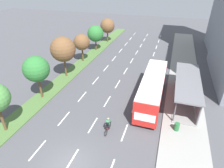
{
  "coord_description": "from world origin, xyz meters",
  "views": [
    {
      "loc": [
        6.71,
        -8.95,
        13.88
      ],
      "look_at": [
        -0.15,
        12.11,
        1.2
      ],
      "focal_mm": 30.44,
      "sensor_mm": 36.0,
      "label": 1
    }
  ],
  "objects_px": {
    "median_tree_fourth": "(82,42)",
    "median_tree_farthest": "(107,26)",
    "median_tree_second": "(36,69)",
    "median_tree_third": "(63,49)",
    "bus_shelter": "(189,88)",
    "bus": "(153,87)",
    "median_tree_fifth": "(95,34)",
    "trash_bin": "(177,127)",
    "cyclist": "(108,126)"
  },
  "relations": [
    {
      "from": "cyclist",
      "to": "median_tree_third",
      "type": "xyz_separation_m",
      "value": [
        -10.25,
        9.54,
        3.67
      ]
    },
    {
      "from": "median_tree_fifth",
      "to": "bus",
      "type": "bearing_deg",
      "value": -47.92
    },
    {
      "from": "cyclist",
      "to": "median_tree_fourth",
      "type": "height_order",
      "value": "median_tree_fourth"
    },
    {
      "from": "median_tree_fourth",
      "to": "median_tree_farthest",
      "type": "height_order",
      "value": "median_tree_farthest"
    },
    {
      "from": "median_tree_second",
      "to": "median_tree_third",
      "type": "xyz_separation_m",
      "value": [
        -0.05,
        6.31,
        0.35
      ]
    },
    {
      "from": "bus_shelter",
      "to": "median_tree_fourth",
      "type": "relative_size",
      "value": 2.08
    },
    {
      "from": "median_tree_third",
      "to": "trash_bin",
      "type": "height_order",
      "value": "median_tree_third"
    },
    {
      "from": "bus_shelter",
      "to": "median_tree_fourth",
      "type": "height_order",
      "value": "median_tree_fourth"
    },
    {
      "from": "median_tree_third",
      "to": "median_tree_second",
      "type": "bearing_deg",
      "value": -89.54
    },
    {
      "from": "cyclist",
      "to": "bus_shelter",
      "type": "bearing_deg",
      "value": 47.02
    },
    {
      "from": "median_tree_third",
      "to": "median_tree_fifth",
      "type": "height_order",
      "value": "median_tree_third"
    },
    {
      "from": "median_tree_second",
      "to": "trash_bin",
      "type": "height_order",
      "value": "median_tree_second"
    },
    {
      "from": "bus_shelter",
      "to": "cyclist",
      "type": "distance_m",
      "value": 11.31
    },
    {
      "from": "bus",
      "to": "median_tree_second",
      "type": "xyz_separation_m",
      "value": [
        -13.6,
        -3.72,
        2.05
      ]
    },
    {
      "from": "median_tree_third",
      "to": "median_tree_fourth",
      "type": "bearing_deg",
      "value": 91.16
    },
    {
      "from": "bus",
      "to": "trash_bin",
      "type": "bearing_deg",
      "value": -55.73
    },
    {
      "from": "median_tree_farthest",
      "to": "median_tree_fifth",
      "type": "bearing_deg",
      "value": -93.61
    },
    {
      "from": "cyclist",
      "to": "median_tree_fourth",
      "type": "distance_m",
      "value": 19.16
    },
    {
      "from": "median_tree_fifth",
      "to": "median_tree_farthest",
      "type": "xyz_separation_m",
      "value": [
        0.4,
        6.31,
        0.24
      ]
    },
    {
      "from": "bus_shelter",
      "to": "median_tree_farthest",
      "type": "distance_m",
      "value": 26.91
    },
    {
      "from": "cyclist",
      "to": "median_tree_farthest",
      "type": "bearing_deg",
      "value": 109.26
    },
    {
      "from": "median_tree_second",
      "to": "trash_bin",
      "type": "relative_size",
      "value": 6.59
    },
    {
      "from": "median_tree_second",
      "to": "median_tree_fourth",
      "type": "xyz_separation_m",
      "value": [
        -0.18,
        12.63,
        -0.47
      ]
    },
    {
      "from": "median_tree_second",
      "to": "median_tree_fourth",
      "type": "distance_m",
      "value": 12.64
    },
    {
      "from": "bus",
      "to": "median_tree_farthest",
      "type": "bearing_deg",
      "value": 121.79
    },
    {
      "from": "bus",
      "to": "cyclist",
      "type": "height_order",
      "value": "bus"
    },
    {
      "from": "median_tree_fourth",
      "to": "trash_bin",
      "type": "relative_size",
      "value": 5.84
    },
    {
      "from": "bus",
      "to": "median_tree_fifth",
      "type": "xyz_separation_m",
      "value": [
        -13.75,
        15.22,
        1.5
      ]
    },
    {
      "from": "cyclist",
      "to": "trash_bin",
      "type": "height_order",
      "value": "cyclist"
    },
    {
      "from": "median_tree_third",
      "to": "cyclist",
      "type": "bearing_deg",
      "value": -42.94
    },
    {
      "from": "median_tree_fifth",
      "to": "median_tree_third",
      "type": "bearing_deg",
      "value": -89.54
    },
    {
      "from": "bus_shelter",
      "to": "median_tree_farthest",
      "type": "xyz_separation_m",
      "value": [
        -17.63,
        20.24,
        1.93
      ]
    },
    {
      "from": "median_tree_second",
      "to": "median_tree_fifth",
      "type": "distance_m",
      "value": 18.95
    },
    {
      "from": "cyclist",
      "to": "median_tree_fifth",
      "type": "xyz_separation_m",
      "value": [
        -10.35,
        22.16,
        2.78
      ]
    },
    {
      "from": "bus",
      "to": "median_tree_third",
      "type": "relative_size",
      "value": 1.82
    },
    {
      "from": "bus",
      "to": "median_tree_fifth",
      "type": "distance_m",
      "value": 20.57
    },
    {
      "from": "bus_shelter",
      "to": "bus",
      "type": "bearing_deg",
      "value": -163.1
    },
    {
      "from": "median_tree_farthest",
      "to": "trash_bin",
      "type": "distance_m",
      "value": 31.19
    },
    {
      "from": "median_tree_fourth",
      "to": "trash_bin",
      "type": "xyz_separation_m",
      "value": [
        16.97,
        -13.61,
        -3.07
      ]
    },
    {
      "from": "bus_shelter",
      "to": "trash_bin",
      "type": "height_order",
      "value": "bus_shelter"
    },
    {
      "from": "median_tree_second",
      "to": "median_tree_third",
      "type": "distance_m",
      "value": 6.32
    },
    {
      "from": "median_tree_third",
      "to": "median_tree_fifth",
      "type": "bearing_deg",
      "value": 90.46
    },
    {
      "from": "bus",
      "to": "trash_bin",
      "type": "distance_m",
      "value": 5.88
    },
    {
      "from": "bus_shelter",
      "to": "bus",
      "type": "height_order",
      "value": "bus"
    },
    {
      "from": "median_tree_second",
      "to": "median_tree_fifth",
      "type": "relative_size",
      "value": 1.1
    },
    {
      "from": "cyclist",
      "to": "bus",
      "type": "bearing_deg",
      "value": 63.9
    },
    {
      "from": "cyclist",
      "to": "median_tree_farthest",
      "type": "relative_size",
      "value": 0.34
    },
    {
      "from": "median_tree_farthest",
      "to": "median_tree_second",
      "type": "bearing_deg",
      "value": -90.56
    },
    {
      "from": "cyclist",
      "to": "median_tree_farthest",
      "type": "distance_m",
      "value": 30.32
    },
    {
      "from": "bus_shelter",
      "to": "median_tree_farthest",
      "type": "bearing_deg",
      "value": 131.06
    }
  ]
}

